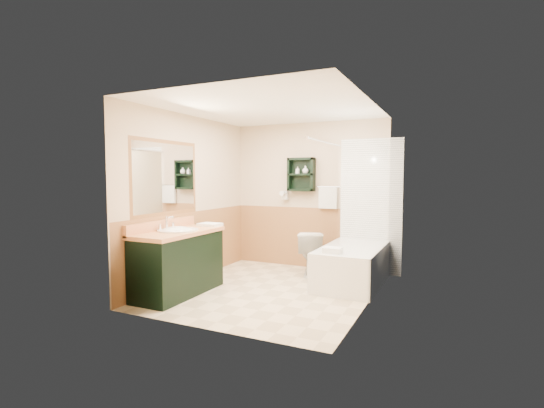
{
  "coord_description": "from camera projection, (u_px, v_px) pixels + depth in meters",
  "views": [
    {
      "loc": [
        2.22,
        -4.68,
        1.52
      ],
      "look_at": [
        -0.07,
        0.2,
        1.14
      ],
      "focal_mm": 26.0,
      "sensor_mm": 36.0,
      "label": 1
    }
  ],
  "objects": [
    {
      "name": "vanity_book",
      "position": [
        200.0,
        217.0,
        5.75
      ],
      "size": [
        0.16,
        0.03,
        0.21
      ],
      "primitive_type": "imported",
      "rotation": [
        0.0,
        0.0,
        -0.06
      ],
      "color": "black",
      "rests_on": "vanity"
    },
    {
      "name": "toilet",
      "position": [
        311.0,
        253.0,
        6.11
      ],
      "size": [
        0.56,
        0.76,
        0.67
      ],
      "primitive_type": "imported",
      "rotation": [
        0.0,
        0.0,
        3.43
      ],
      "color": "white",
      "rests_on": "ground"
    },
    {
      "name": "vanity",
      "position": [
        178.0,
        262.0,
        5.07
      ],
      "size": [
        0.59,
        1.3,
        0.82
      ],
      "primitive_type": "cube",
      "color": "black",
      "rests_on": "ground"
    },
    {
      "name": "ceiling",
      "position": [
        270.0,
        107.0,
        5.1
      ],
      "size": [
        2.6,
        3.0,
        0.04
      ],
      "primitive_type": "cube",
      "color": "white",
      "rests_on": "back_wall"
    },
    {
      "name": "left_wall",
      "position": [
        189.0,
        198.0,
        5.75
      ],
      "size": [
        0.04,
        3.0,
        2.4
      ],
      "primitive_type": "cube",
      "color": "beige",
      "rests_on": "ground"
    },
    {
      "name": "wall_shelf",
      "position": [
        301.0,
        174.0,
        6.47
      ],
      "size": [
        0.45,
        0.15,
        0.55
      ],
      "primitive_type": "cube",
      "color": "black",
      "rests_on": "back_wall"
    },
    {
      "name": "tile_accent",
      "position": [
        379.0,
        148.0,
        5.28
      ],
      "size": [
        1.5,
        1.5,
        0.1
      ],
      "primitive_type": null,
      "color": "#134531",
      "rests_on": "right_wall"
    },
    {
      "name": "soap_bottle_b",
      "position": [
        305.0,
        171.0,
        6.43
      ],
      "size": [
        0.11,
        0.14,
        0.1
      ],
      "primitive_type": "imported",
      "rotation": [
        0.0,
        0.0,
        -0.12
      ],
      "color": "white",
      "rests_on": "wall_shelf"
    },
    {
      "name": "tile_back",
      "position": [
        371.0,
        207.0,
        6.09
      ],
      "size": [
        0.95,
        0.95,
        2.1
      ],
      "primitive_type": null,
      "color": "white",
      "rests_on": "back_wall"
    },
    {
      "name": "mirror_frame",
      "position": [
        166.0,
        178.0,
        5.21
      ],
      "size": [
        1.3,
        1.3,
        1.0
      ],
      "primitive_type": null,
      "color": "brown",
      "rests_on": "left_wall"
    },
    {
      "name": "curtain_rod",
      "position": [
        326.0,
        142.0,
        5.58
      ],
      "size": [
        0.03,
        1.6,
        0.03
      ],
      "primitive_type": "cylinder",
      "rotation": [
        1.57,
        0.0,
        0.0
      ],
      "color": "silver",
      "rests_on": "back_wall"
    },
    {
      "name": "right_wall",
      "position": [
        371.0,
        203.0,
        4.63
      ],
      "size": [
        0.04,
        3.0,
        2.4
      ],
      "primitive_type": "cube",
      "color": "beige",
      "rests_on": "ground"
    },
    {
      "name": "back_wall",
      "position": [
        309.0,
        196.0,
        6.56
      ],
      "size": [
        2.6,
        0.04,
        2.4
      ],
      "primitive_type": "cube",
      "color": "beige",
      "rests_on": "ground"
    },
    {
      "name": "mirror_glass",
      "position": [
        166.0,
        178.0,
        5.2
      ],
      "size": [
        1.2,
        1.2,
        0.9
      ],
      "primitive_type": null,
      "color": "white",
      "rests_on": "left_wall"
    },
    {
      "name": "wainscot_back",
      "position": [
        308.0,
        237.0,
        6.58
      ],
      "size": [
        2.58,
        2.58,
        1.0
      ],
      "primitive_type": null,
      "color": "#B58049",
      "rests_on": "back_wall"
    },
    {
      "name": "tile_right",
      "position": [
        379.0,
        211.0,
        5.33
      ],
      "size": [
        1.5,
        1.5,
        2.1
      ],
      "primitive_type": null,
      "color": "white",
      "rests_on": "right_wall"
    },
    {
      "name": "wainscot_left",
      "position": [
        191.0,
        246.0,
        5.78
      ],
      "size": [
        2.98,
        2.98,
        1.0
      ],
      "primitive_type": null,
      "color": "#B58049",
      "rests_on": "left_wall"
    },
    {
      "name": "hair_dryer",
      "position": [
        285.0,
        195.0,
        6.65
      ],
      "size": [
        0.1,
        0.24,
        0.18
      ],
      "primitive_type": null,
      "color": "white",
      "rests_on": "back_wall"
    },
    {
      "name": "bathtub",
      "position": [
        352.0,
        265.0,
        5.54
      ],
      "size": [
        0.8,
        1.5,
        0.53
      ],
      "primitive_type": "cube",
      "color": "white",
      "rests_on": "ground"
    },
    {
      "name": "towel_bar",
      "position": [
        328.0,
        187.0,
        6.34
      ],
      "size": [
        0.4,
        0.06,
        0.4
      ],
      "primitive_type": null,
      "color": "white",
      "rests_on": "back_wall"
    },
    {
      "name": "tub_towel",
      "position": [
        333.0,
        250.0,
        5.08
      ],
      "size": [
        0.23,
        0.19,
        0.07
      ],
      "primitive_type": "cube",
      "color": "white",
      "rests_on": "bathtub"
    },
    {
      "name": "floor",
      "position": [
        270.0,
        290.0,
        5.27
      ],
      "size": [
        3.0,
        3.0,
        0.0
      ],
      "primitive_type": "plane",
      "color": "beige",
      "rests_on": "ground"
    },
    {
      "name": "shower_curtain",
      "position": [
        329.0,
        201.0,
        5.8
      ],
      "size": [
        1.05,
        1.05,
        1.7
      ],
      "primitive_type": null,
      "color": "#C6B896",
      "rests_on": "curtain_rod"
    },
    {
      "name": "counter_towel",
      "position": [
        210.0,
        225.0,
        5.51
      ],
      "size": [
        0.3,
        0.23,
        0.04
      ],
      "primitive_type": "cube",
      "color": "white",
      "rests_on": "vanity"
    },
    {
      "name": "soap_bottle_a",
      "position": [
        298.0,
        172.0,
        6.49
      ],
      "size": [
        0.06,
        0.12,
        0.05
      ],
      "primitive_type": "imported",
      "rotation": [
        0.0,
        0.0,
        0.03
      ],
      "color": "white",
      "rests_on": "wall_shelf"
    }
  ]
}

